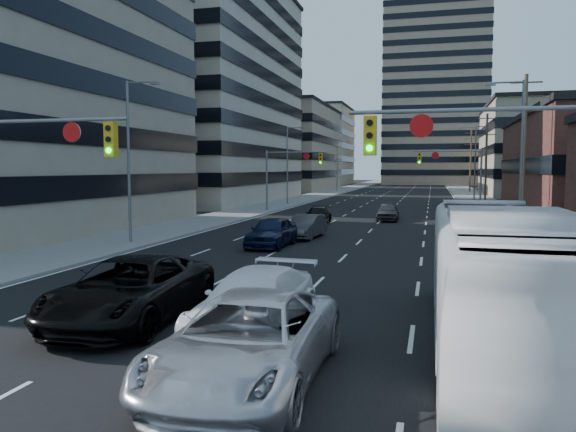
% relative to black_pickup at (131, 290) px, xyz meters
% --- Properties ---
extents(ground, '(400.00, 400.00, 0.00)m').
position_rel_black_pickup_xyz_m(ground, '(2.20, -5.72, -0.89)').
color(ground, black).
rests_on(ground, ground).
extents(road_surface, '(18.00, 300.00, 0.02)m').
position_rel_black_pickup_xyz_m(road_surface, '(2.20, 124.28, -0.88)').
color(road_surface, black).
rests_on(road_surface, ground).
extents(sidewalk_left, '(5.00, 300.00, 0.15)m').
position_rel_black_pickup_xyz_m(sidewalk_left, '(-9.30, 124.28, -0.81)').
color(sidewalk_left, slate).
rests_on(sidewalk_left, ground).
extents(sidewalk_right, '(5.00, 300.00, 0.15)m').
position_rel_black_pickup_xyz_m(sidewalk_right, '(13.70, 124.28, -0.81)').
color(sidewalk_right, slate).
rests_on(sidewalk_right, ground).
extents(office_left_mid, '(26.00, 34.00, 28.00)m').
position_rel_black_pickup_xyz_m(office_left_mid, '(-24.80, 54.28, 13.11)').
color(office_left_mid, '#ADA089').
rests_on(office_left_mid, ground).
extents(office_left_far, '(20.00, 30.00, 16.00)m').
position_rel_black_pickup_xyz_m(office_left_far, '(-21.80, 94.28, 7.11)').
color(office_left_far, gray).
rests_on(office_left_far, ground).
extents(office_right_far, '(22.00, 28.00, 14.00)m').
position_rel_black_pickup_xyz_m(office_right_far, '(27.20, 82.28, 6.11)').
color(office_right_far, gray).
rests_on(office_right_far, ground).
extents(apartment_tower, '(26.00, 26.00, 58.00)m').
position_rel_black_pickup_xyz_m(apartment_tower, '(8.20, 144.28, 28.11)').
color(apartment_tower, gray).
rests_on(apartment_tower, ground).
extents(bg_block_left, '(24.00, 24.00, 20.00)m').
position_rel_black_pickup_xyz_m(bg_block_left, '(-25.80, 134.28, 9.11)').
color(bg_block_left, '#ADA089').
rests_on(bg_block_left, ground).
extents(bg_block_right, '(22.00, 22.00, 12.00)m').
position_rel_black_pickup_xyz_m(bg_block_right, '(34.20, 124.28, 5.11)').
color(bg_block_right, gray).
rests_on(bg_block_right, ground).
extents(signal_near_left, '(6.59, 0.33, 6.00)m').
position_rel_black_pickup_xyz_m(signal_near_left, '(-5.26, 2.28, 3.44)').
color(signal_near_left, slate).
rests_on(signal_near_left, ground).
extents(signal_near_right, '(6.59, 0.33, 6.00)m').
position_rel_black_pickup_xyz_m(signal_near_right, '(9.65, 2.28, 3.44)').
color(signal_near_right, slate).
rests_on(signal_near_right, ground).
extents(signal_far_left, '(6.09, 0.33, 6.00)m').
position_rel_black_pickup_xyz_m(signal_far_left, '(-5.48, 39.28, 3.42)').
color(signal_far_left, slate).
rests_on(signal_far_left, ground).
extents(signal_far_right, '(6.09, 0.33, 6.00)m').
position_rel_black_pickup_xyz_m(signal_far_right, '(9.88, 39.28, 3.42)').
color(signal_far_right, slate).
rests_on(signal_far_right, ground).
extents(utility_pole_block, '(2.20, 0.28, 11.00)m').
position_rel_black_pickup_xyz_m(utility_pole_block, '(14.40, 30.28, 4.89)').
color(utility_pole_block, '#4C3D2D').
rests_on(utility_pole_block, ground).
extents(utility_pole_midblock, '(2.20, 0.28, 11.00)m').
position_rel_black_pickup_xyz_m(utility_pole_midblock, '(14.40, 60.28, 4.89)').
color(utility_pole_midblock, '#4C3D2D').
rests_on(utility_pole_midblock, ground).
extents(utility_pole_distant, '(2.20, 0.28, 11.00)m').
position_rel_black_pickup_xyz_m(utility_pole_distant, '(14.40, 90.28, 4.89)').
color(utility_pole_distant, '#4C3D2D').
rests_on(utility_pole_distant, ground).
extents(streetlight_left_near, '(2.03, 0.22, 9.00)m').
position_rel_black_pickup_xyz_m(streetlight_left_near, '(-8.14, 14.28, 4.17)').
color(streetlight_left_near, slate).
rests_on(streetlight_left_near, ground).
extents(streetlight_left_mid, '(2.03, 0.22, 9.00)m').
position_rel_black_pickup_xyz_m(streetlight_left_mid, '(-8.14, 49.28, 4.17)').
color(streetlight_left_mid, slate).
rests_on(streetlight_left_mid, ground).
extents(streetlight_left_far, '(2.03, 0.22, 9.00)m').
position_rel_black_pickup_xyz_m(streetlight_left_far, '(-8.14, 84.28, 4.17)').
color(streetlight_left_far, slate).
rests_on(streetlight_left_far, ground).
extents(streetlight_right_near, '(2.03, 0.22, 9.00)m').
position_rel_black_pickup_xyz_m(streetlight_right_near, '(12.54, 19.28, 4.17)').
color(streetlight_right_near, slate).
rests_on(streetlight_right_near, ground).
extents(streetlight_right_far, '(2.03, 0.22, 9.00)m').
position_rel_black_pickup_xyz_m(streetlight_right_far, '(12.54, 54.28, 4.17)').
color(streetlight_right_far, slate).
rests_on(streetlight_right_far, ground).
extents(black_pickup, '(3.19, 6.49, 1.77)m').
position_rel_black_pickup_xyz_m(black_pickup, '(0.00, 0.00, 0.00)').
color(black_pickup, black).
rests_on(black_pickup, ground).
extents(white_van, '(2.63, 5.63, 1.59)m').
position_rel_black_pickup_xyz_m(white_van, '(3.63, -0.12, -0.09)').
color(white_van, white).
rests_on(white_van, ground).
extents(silver_suv, '(2.91, 6.21, 1.72)m').
position_rel_black_pickup_xyz_m(silver_suv, '(4.58, -3.47, -0.03)').
color(silver_suv, silver).
rests_on(silver_suv, ground).
extents(transit_bus, '(2.87, 12.13, 3.38)m').
position_rel_black_pickup_xyz_m(transit_bus, '(9.58, -0.29, 0.80)').
color(transit_bus, white).
rests_on(transit_bus, ground).
extents(sedan_blue, '(2.05, 4.84, 1.63)m').
position_rel_black_pickup_xyz_m(sedan_blue, '(-0.33, 15.19, -0.07)').
color(sedan_blue, black).
rests_on(sedan_blue, ground).
extents(sedan_grey_center, '(1.89, 4.46, 1.43)m').
position_rel_black_pickup_xyz_m(sedan_grey_center, '(0.63, 19.33, -0.17)').
color(sedan_grey_center, '#39393B').
rests_on(sedan_grey_center, ground).
extents(sedan_black_far, '(2.07, 4.52, 1.28)m').
position_rel_black_pickup_xyz_m(sedan_black_far, '(-0.46, 28.39, -0.25)').
color(sedan_black_far, black).
rests_on(sedan_black_far, ground).
extents(sedan_grey_right, '(1.79, 4.30, 1.46)m').
position_rel_black_pickup_xyz_m(sedan_grey_right, '(4.56, 32.10, -0.16)').
color(sedan_grey_right, '#343436').
rests_on(sedan_grey_right, ground).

